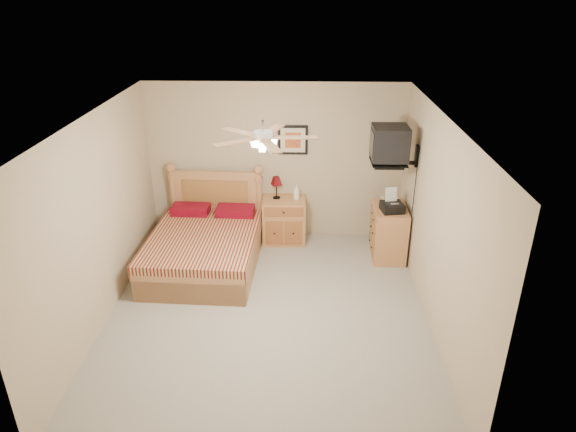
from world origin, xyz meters
The scene contains 17 objects.
floor centered at (0.00, 0.00, 0.00)m, with size 4.50×4.50×0.00m, color gray.
ceiling centered at (0.00, 0.00, 2.50)m, with size 4.00×4.50×0.04m, color white.
wall_back centered at (0.00, 2.25, 1.25)m, with size 4.00×0.04×2.50m, color tan.
wall_front centered at (0.00, -2.25, 1.25)m, with size 4.00×0.04×2.50m, color tan.
wall_left centered at (-2.00, 0.00, 1.25)m, with size 0.04×4.50×2.50m, color tan.
wall_right centered at (2.00, 0.00, 1.25)m, with size 0.04×4.50×2.50m, color tan.
bed centered at (-0.99, 1.12, 0.63)m, with size 1.49×1.96×1.27m, color #B57943, non-canonical shape.
nightstand centered at (0.14, 2.00, 0.36)m, with size 0.67×0.50×0.73m, color #BD7C41.
table_lamp centered at (0.02, 2.04, 0.91)m, with size 0.19×0.19×0.36m, color #54090E, non-canonical shape.
lotion_bottle centered at (0.34, 2.01, 0.85)m, with size 0.10×0.10×0.25m, color white.
framed_picture centered at (0.27, 2.23, 1.62)m, with size 0.46×0.04×0.46m, color black.
dresser centered at (1.73, 1.52, 0.40)m, with size 0.48×0.69×0.81m, color #9D693A.
fax_machine centered at (1.72, 1.40, 0.97)m, with size 0.31×0.33×0.33m, color black, non-canonical shape.
magazine_lower centered at (1.67, 1.77, 0.82)m, with size 0.22×0.29×0.03m, color beige.
magazine_upper centered at (1.67, 1.79, 0.85)m, with size 0.18×0.24×0.02m, color gray.
wall_tv centered at (1.75, 1.34, 1.81)m, with size 0.56×0.46×0.58m, color black, non-canonical shape.
ceiling_fan centered at (0.00, -0.20, 2.36)m, with size 1.14×1.14×0.28m, color white, non-canonical shape.
Camera 1 is at (0.41, -5.41, 3.86)m, focal length 32.00 mm.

